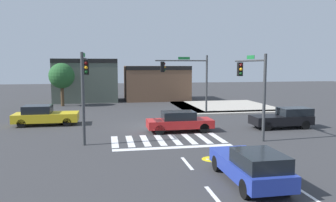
% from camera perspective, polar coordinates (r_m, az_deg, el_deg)
% --- Properties ---
extents(ground_plane, '(120.00, 120.00, 0.00)m').
position_cam_1_polar(ground_plane, '(24.65, -2.02, -4.42)').
color(ground_plane, '#353538').
extents(crosswalk_near, '(6.82, 3.04, 0.01)m').
position_cam_1_polar(crosswalk_near, '(20.31, -0.10, -6.72)').
color(crosswalk_near, silver).
rests_on(crosswalk_near, ground_plane).
extents(lane_markings, '(6.80, 18.75, 0.01)m').
position_cam_1_polar(lane_markings, '(14.16, 9.91, -12.61)').
color(lane_markings, white).
rests_on(lane_markings, ground_plane).
extents(bike_detector_marking, '(0.99, 0.99, 0.01)m').
position_cam_1_polar(bike_detector_marking, '(16.36, 7.63, -9.98)').
color(bike_detector_marking, yellow).
rests_on(bike_detector_marking, ground_plane).
extents(curb_corner_northeast, '(10.00, 10.60, 0.15)m').
position_cam_1_polar(curb_corner_northeast, '(35.79, 9.23, -1.03)').
color(curb_corner_northeast, '#B2AA9E').
rests_on(curb_corner_northeast, ground_plane).
extents(storefront_row, '(16.95, 5.89, 5.33)m').
position_cam_1_polar(storefront_row, '(42.77, -7.95, 3.38)').
color(storefront_row, '#4C564C').
rests_on(storefront_row, ground_plane).
extents(traffic_signal_southwest, '(0.32, 4.95, 5.31)m').
position_cam_1_polar(traffic_signal_southwest, '(20.81, -14.31, 3.76)').
color(traffic_signal_southwest, '#383A3D').
rests_on(traffic_signal_southwest, ground_plane).
extents(traffic_signal_southeast, '(0.32, 4.62, 5.24)m').
position_cam_1_polar(traffic_signal_southeast, '(21.73, 14.43, 3.62)').
color(traffic_signal_southeast, '#383A3D').
rests_on(traffic_signal_southeast, ground_plane).
extents(traffic_signal_northeast, '(4.97, 0.32, 5.49)m').
position_cam_1_polar(traffic_signal_northeast, '(30.55, 3.35, 4.74)').
color(traffic_signal_northeast, '#383A3D').
rests_on(traffic_signal_northeast, ground_plane).
extents(car_black, '(4.35, 1.71, 1.47)m').
position_cam_1_polar(car_black, '(25.31, 19.62, -2.77)').
color(car_black, black).
rests_on(car_black, ground_plane).
extents(car_red, '(4.48, 1.71, 1.42)m').
position_cam_1_polar(car_red, '(22.54, 1.99, -3.56)').
color(car_red, red).
rests_on(car_red, ground_plane).
extents(car_blue, '(1.74, 4.40, 1.43)m').
position_cam_1_polar(car_blue, '(13.18, 14.24, -10.86)').
color(car_blue, '#23389E').
rests_on(car_blue, ground_plane).
extents(car_yellow, '(4.73, 1.93, 1.52)m').
position_cam_1_polar(car_yellow, '(26.73, -20.73, -2.36)').
color(car_yellow, gold).
rests_on(car_yellow, ground_plane).
extents(roadside_tree, '(2.82, 2.82, 4.81)m').
position_cam_1_polar(roadside_tree, '(38.29, -18.01, 4.16)').
color(roadside_tree, '#4C3823').
rests_on(roadside_tree, ground_plane).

